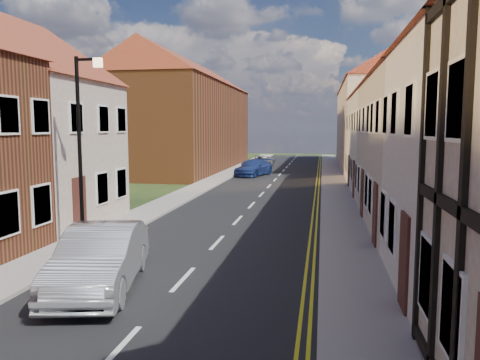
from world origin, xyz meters
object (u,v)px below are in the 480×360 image
object	(u,v)px
car_mid	(101,258)
car_distant	(258,162)
lamppost	(82,142)
car_far	(254,168)

from	to	relation	value
car_mid	car_distant	xyz separation A→B (m)	(-1.00, 35.73, -0.17)
lamppost	car_mid	bearing A→B (deg)	-56.07
lamppost	car_mid	world-z (taller)	lamppost
car_far	car_distant	world-z (taller)	car_far
car_far	lamppost	bearing A→B (deg)	-76.90
car_distant	car_far	bearing A→B (deg)	-66.34
car_far	car_distant	bearing A→B (deg)	112.29
lamppost	car_far	distance (m)	25.13
lamppost	car_far	xyz separation A→B (m)	(1.74, 24.90, -2.87)
car_mid	car_far	bearing A→B (deg)	78.03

